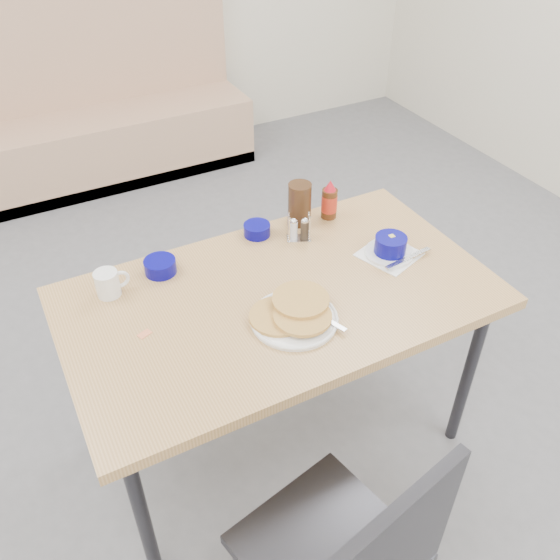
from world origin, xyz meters
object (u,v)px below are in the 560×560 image
dining_table (280,308)px  amber_tumbler (300,204)px  syrup_bottle (329,201)px  diner_chair (351,555)px  pancake_plate (294,315)px  creamer_bowl (160,266)px  coffee_mug (108,283)px  grits_setting (390,247)px  booth_bench (103,124)px  butter_bowl (257,230)px  condiment_caddy (299,230)px

dining_table → amber_tumbler: (0.26, 0.34, 0.14)m
syrup_bottle → amber_tumbler: bearing=171.5°
dining_table → amber_tumbler: 0.45m
amber_tumbler → diner_chair: bearing=-112.7°
pancake_plate → amber_tumbler: 0.55m
diner_chair → creamer_bowl: size_ratio=8.39×
creamer_bowl → coffee_mug: bearing=-169.3°
pancake_plate → grits_setting: grits_setting is taller
booth_bench → dining_table: size_ratio=1.36×
dining_table → butter_bowl: size_ratio=14.14×
dining_table → creamer_bowl: bearing=136.5°
amber_tumbler → syrup_bottle: size_ratio=1.04×
dining_table → coffee_mug: 0.56m
booth_bench → pancake_plate: 2.70m
creamer_bowl → amber_tumbler: amber_tumbler is taller
grits_setting → booth_bench: bearing=100.0°
coffee_mug → condiment_caddy: condiment_caddy is taller
creamer_bowl → diner_chair: bearing=-83.7°
booth_bench → condiment_caddy: booth_bench is taller
butter_bowl → grits_setting: bearing=-42.8°
pancake_plate → condiment_caddy: bearing=58.9°
grits_setting → condiment_caddy: 0.33m
diner_chair → grits_setting: (0.64, 0.76, 0.26)m
coffee_mug → syrup_bottle: syrup_bottle is taller
condiment_caddy → syrup_bottle: size_ratio=0.66×
butter_bowl → diner_chair: bearing=-104.2°
booth_bench → creamer_bowl: size_ratio=17.43×
booth_bench → coffee_mug: size_ratio=16.64×
coffee_mug → butter_bowl: size_ratio=1.15×
diner_chair → pancake_plate: size_ratio=3.36×
booth_bench → creamer_bowl: (-0.31, -2.24, 0.43)m
booth_bench → diner_chair: booth_bench is taller
grits_setting → syrup_bottle: bearing=100.9°
grits_setting → condiment_caddy: condiment_caddy is taller
diner_chair → butter_bowl: size_ratio=9.23×
grits_setting → amber_tumbler: 0.38m
amber_tumbler → creamer_bowl: bearing=-175.1°
booth_bench → grits_setting: (0.44, -2.53, 0.44)m
booth_bench → diner_chair: bearing=-93.3°
amber_tumbler → condiment_caddy: amber_tumbler is taller
booth_bench → coffee_mug: booth_bench is taller
dining_table → amber_tumbler: bearing=52.3°
syrup_bottle → condiment_caddy: bearing=-156.1°
coffee_mug → syrup_bottle: size_ratio=0.72×
diner_chair → grits_setting: diner_chair is taller
booth_bench → coffee_mug: (-0.49, -2.28, 0.46)m
diner_chair → syrup_bottle: bearing=49.7°
pancake_plate → condiment_caddy: size_ratio=2.58×
grits_setting → butter_bowl: size_ratio=2.55×
syrup_bottle → grits_setting: bearing=-79.1°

